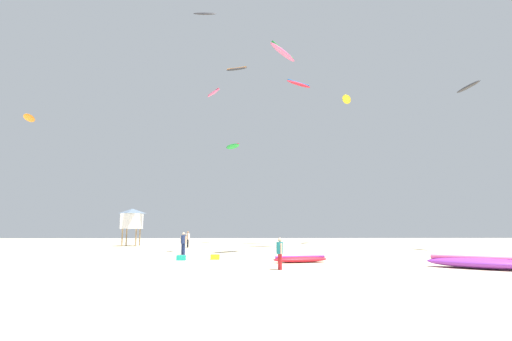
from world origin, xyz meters
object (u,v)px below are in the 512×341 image
Objects in this scene: person_midground at (188,238)px; kite_aloft_7 at (29,118)px; kite_aloft_3 at (468,87)px; kite_aloft_4 at (205,14)px; kite_aloft_2 at (233,146)px; kite_aloft_6 at (347,99)px; cooler_box at (215,257)px; kite_aloft_0 at (213,93)px; kite_grounded_near at (300,259)px; gear_bag at (181,258)px; kite_aloft_1 at (237,69)px; kite_aloft_5 at (283,52)px; kite_aloft_8 at (299,84)px; kite_grounded_mid at (483,263)px; person_foreground at (280,251)px; lifeguard_tower at (132,218)px; person_left at (183,242)px.

kite_aloft_7 reaches higher than person_midground.
kite_aloft_4 reaches higher than kite_aloft_3.
kite_aloft_4 is (-24.47, 0.26, 7.09)m from kite_aloft_3.
kite_aloft_6 is at bearing -12.38° from kite_aloft_2.
person_midground is 15.35m from cooler_box.
kite_aloft_0 is 0.67× the size of kite_aloft_3.
kite_grounded_near is 1.59× the size of kite_aloft_4.
person_midground is at bearing 118.39° from kite_grounded_near.
gear_bag is 35.84m from kite_aloft_1.
cooler_box is 0.14× the size of kite_aloft_5.
kite_aloft_2 is 12.09m from kite_aloft_8.
kite_grounded_near is at bearing 156.29° from kite_grounded_mid.
kite_aloft_0 is 23.59m from kite_aloft_6.
person_foreground is at bearing -100.28° from kite_aloft_8.
kite_aloft_1 is at bearing 33.73° from lifeguard_tower.
kite_aloft_4 reaches higher than cooler_box.
person_left is at bearing 106.06° from person_foreground.
kite_aloft_0 is 19.34m from kite_aloft_8.
person_midground is at bearing 107.40° from kite_aloft_4.
kite_aloft_1 is at bearing 85.99° from kite_aloft_0.
person_foreground is at bearing -111.72° from kite_grounded_near.
kite_aloft_6 reaches higher than person_midground.
kite_grounded_near is 1.10× the size of kite_aloft_3.
person_left is 31.79m from kite_aloft_1.
kite_grounded_mid is 22.09m from kite_aloft_3.
kite_aloft_4 is 18.13m from kite_aloft_7.
kite_aloft_5 is (7.07, 5.18, 16.27)m from gear_bag.
lifeguard_tower is at bearing -145.23° from kite_aloft_2.
kite_aloft_4 is (-5.65, 14.42, 21.11)m from person_foreground.
kite_aloft_6 is at bearing 56.28° from cooler_box.
kite_aloft_6 is at bearing 9.41° from lifeguard_tower.
kite_aloft_0 is at bearing -92.66° from kite_aloft_2.
lifeguard_tower is 1.78× the size of kite_aloft_7.
kite_grounded_mid is 2.17× the size of kite_aloft_7.
kite_grounded_near is at bearing -88.28° from kite_aloft_5.
person_left is at bearing 122.16° from cooler_box.
kite_aloft_4 reaches higher than person_left.
kite_aloft_0 reaches higher than gear_bag.
kite_aloft_6 reaches higher than kite_aloft_3.
kite_aloft_5 is at bearing 133.88° from person_midground.
kite_grounded_near is (9.21, -17.04, -0.78)m from person_midground.
person_midground is 15.53m from kite_aloft_0.
lifeguard_tower is 1.08× the size of kite_aloft_6.
gear_bag is 34.27m from kite_aloft_6.
lifeguard_tower is 15.29m from kite_aloft_7.
person_foreground is 10.15m from kite_grounded_mid.
kite_aloft_7 is (-15.66, 0.70, -2.12)m from kite_aloft_0.
person_foreground is 39.68m from kite_aloft_1.
kite_grounded_near is 25.95m from kite_aloft_7.
person_foreground reaches higher than kite_grounded_mid.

